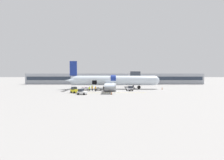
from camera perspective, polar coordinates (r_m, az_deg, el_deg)
The scene contains 16 objects.
ground_plane at distance 48.93m, azimuth 1.70°, elevation -4.24°, with size 500.00×500.00×0.00m, color gray.
apron_marking_line at distance 44.35m, azimuth -0.84°, elevation -4.90°, with size 22.09×1.46×0.01m.
terminal_strip at distance 87.06m, azimuth 0.96°, elevation 0.51°, with size 98.89×9.55×5.91m.
jet_bridge_stub at distance 63.12m, azimuth 8.26°, elevation 1.54°, with size 3.83×11.63×6.60m.
airplane at distance 55.93m, azimuth 0.01°, elevation -0.37°, with size 34.86×30.25×10.41m.
baggage_tug_lead at distance 41.42m, azimuth -11.41°, elevation -4.57°, with size 2.92×2.28×1.48m.
baggage_tug_mid at distance 45.60m, azimuth -13.99°, elevation -3.83°, with size 2.97×2.83×1.77m.
baggage_tug_rear at distance 49.91m, azimuth 6.85°, elevation -3.36°, with size 2.30×2.66×1.63m.
baggage_cart_loading at distance 51.21m, azimuth -5.04°, elevation -3.47°, with size 3.50×2.48×1.00m.
baggage_cart_queued at distance 51.93m, azimuth -10.02°, elevation -3.35°, with size 3.72×2.18×1.08m.
ground_crew_loader_a at distance 48.60m, azimuth -6.28°, elevation -3.28°, with size 0.46×0.57×1.64m.
ground_crew_loader_b at distance 48.89m, azimuth -8.60°, elevation -3.29°, with size 0.54×0.47×1.58m.
ground_crew_driver at distance 49.80m, azimuth -7.48°, elevation -3.17°, with size 0.37×0.55×1.60m.
ground_crew_supervisor at distance 53.39m, azimuth -7.63°, elevation -2.74°, with size 0.52×0.60×1.74m.
safety_cone_nose at distance 57.35m, azimuth 18.59°, elevation -3.05°, with size 0.49×0.49×0.77m.
safety_cone_engine_left at distance 40.65m, azimuth -0.18°, elevation -5.08°, with size 0.53×0.53×0.70m.
Camera 1 is at (-1.42, -48.61, 5.44)m, focal length 24.00 mm.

